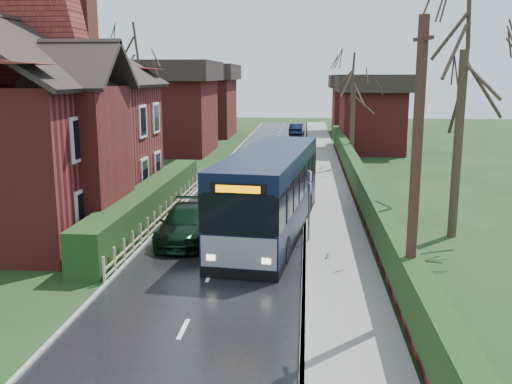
# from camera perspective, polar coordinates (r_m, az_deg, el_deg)

# --- Properties ---
(ground) EXTENTS (140.00, 140.00, 0.00)m
(ground) POSITION_cam_1_polar(r_m,az_deg,el_deg) (20.63, -3.72, -6.52)
(ground) COLOR #24421C
(ground) RESTS_ON ground
(road) EXTENTS (6.00, 100.00, 0.02)m
(road) POSITION_cam_1_polar(r_m,az_deg,el_deg) (30.22, -0.84, -0.65)
(road) COLOR black
(road) RESTS_ON ground
(pavement) EXTENTS (2.50, 100.00, 0.14)m
(pavement) POSITION_cam_1_polar(r_m,az_deg,el_deg) (30.07, 7.24, -0.68)
(pavement) COLOR slate
(pavement) RESTS_ON ground
(kerb_right) EXTENTS (0.12, 100.00, 0.14)m
(kerb_right) POSITION_cam_1_polar(r_m,az_deg,el_deg) (30.05, 4.96, -0.64)
(kerb_right) COLOR gray
(kerb_right) RESTS_ON ground
(kerb_left) EXTENTS (0.12, 100.00, 0.10)m
(kerb_left) POSITION_cam_1_polar(r_m,az_deg,el_deg) (30.67, -6.51, -0.47)
(kerb_left) COLOR gray
(kerb_left) RESTS_ON ground
(front_hedge) EXTENTS (1.20, 16.00, 1.60)m
(front_hedge) POSITION_cam_1_polar(r_m,az_deg,el_deg) (25.96, -10.59, -1.09)
(front_hedge) COLOR black
(front_hedge) RESTS_ON ground
(picket_fence) EXTENTS (0.10, 16.00, 0.90)m
(picket_fence) POSITION_cam_1_polar(r_m,az_deg,el_deg) (25.85, -8.96, -1.89)
(picket_fence) COLOR gray
(picket_fence) RESTS_ON ground
(right_wall_hedge) EXTENTS (0.60, 50.00, 1.80)m
(right_wall_hedge) POSITION_cam_1_polar(r_m,az_deg,el_deg) (29.99, 10.25, 1.04)
(right_wall_hedge) COLOR maroon
(right_wall_hedge) RESTS_ON ground
(brick_house) EXTENTS (9.30, 14.60, 10.30)m
(brick_house) POSITION_cam_1_polar(r_m,az_deg,el_deg) (26.96, -21.01, 6.50)
(brick_house) COLOR maroon
(brick_house) RESTS_ON ground
(bus) EXTENTS (3.84, 11.52, 3.43)m
(bus) POSITION_cam_1_polar(r_m,az_deg,el_deg) (23.14, 1.41, -0.15)
(bus) COLOR black
(bus) RESTS_ON ground
(car_silver) EXTENTS (2.65, 4.40, 1.40)m
(car_silver) POSITION_cam_1_polar(r_m,az_deg,el_deg) (23.01, -6.51, -2.85)
(car_silver) COLOR #ABABB0
(car_silver) RESTS_ON ground
(car_green) EXTENTS (2.13, 4.79, 1.37)m
(car_green) POSITION_cam_1_polar(r_m,az_deg,el_deg) (22.60, -6.99, -3.17)
(car_green) COLOR black
(car_green) RESTS_ON ground
(car_distant) EXTENTS (1.71, 4.14, 1.33)m
(car_distant) POSITION_cam_1_polar(r_m,az_deg,el_deg) (62.56, 4.13, 6.25)
(car_distant) COLOR black
(car_distant) RESTS_ON ground
(bus_stop_sign) EXTENTS (0.17, 0.44, 2.90)m
(bus_stop_sign) POSITION_cam_1_polar(r_m,az_deg,el_deg) (21.76, 5.35, -0.39)
(bus_stop_sign) COLOR slate
(bus_stop_sign) RESTS_ON ground
(telegraph_pole) EXTENTS (0.32, 1.00, 7.82)m
(telegraph_pole) POSITION_cam_1_polar(r_m,az_deg,el_deg) (14.84, 15.66, 1.69)
(telegraph_pole) COLOR #321D16
(telegraph_pole) RESTS_ON ground
(tree_right_near) EXTENTS (4.88, 4.88, 10.53)m
(tree_right_near) POSITION_cam_1_polar(r_m,az_deg,el_deg) (23.74, 20.23, 14.43)
(tree_right_near) COLOR #34281E
(tree_right_near) RESTS_ON ground
(tree_right_far) EXTENTS (4.35, 4.35, 8.40)m
(tree_right_far) POSITION_cam_1_polar(r_m,az_deg,el_deg) (39.84, 9.76, 11.21)
(tree_right_far) COLOR #35281F
(tree_right_far) RESTS_ON ground
(tree_house_side) EXTENTS (4.56, 4.56, 10.35)m
(tree_house_side) POSITION_cam_1_polar(r_m,az_deg,el_deg) (39.08, -12.07, 13.26)
(tree_house_side) COLOR #3C2D23
(tree_house_side) RESTS_ON ground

